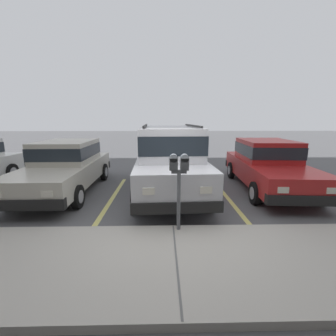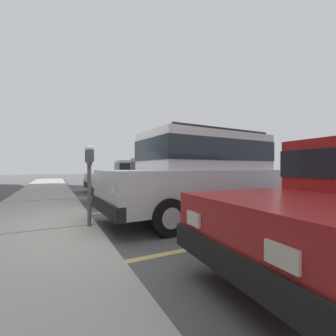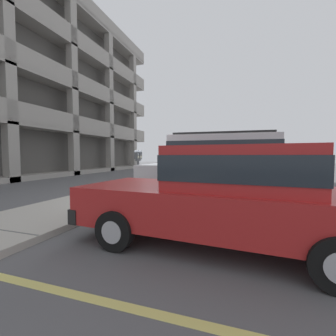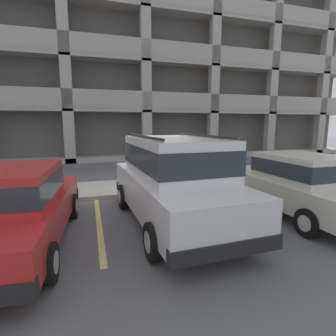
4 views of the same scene
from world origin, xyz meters
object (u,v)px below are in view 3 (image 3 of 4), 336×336
object	(u,v)px
blue_coupe	(239,166)
silver_suv	(221,166)
parking_meter_near	(138,162)
red_sedan	(226,193)
dark_hatchback	(234,169)

from	to	relation	value
blue_coupe	silver_suv	bearing A→B (deg)	-178.90
blue_coupe	parking_meter_near	size ratio (longest dim) A/B	3.15
red_sedan	dark_hatchback	xyz separation A→B (m)	(6.32, 0.13, 0.00)
red_sedan	dark_hatchback	size ratio (longest dim) A/B	1.02
dark_hatchback	parking_meter_near	distance (m)	4.37
dark_hatchback	blue_coupe	xyz separation A→B (m)	(3.55, -0.18, 0.00)
silver_suv	parking_meter_near	xyz separation A→B (m)	(-0.11, 2.63, 0.12)
parking_meter_near	silver_suv	bearing A→B (deg)	-87.61
dark_hatchback	blue_coupe	size ratio (longest dim) A/B	0.98
red_sedan	dark_hatchback	bearing A→B (deg)	5.01
silver_suv	blue_coupe	bearing A→B (deg)	-5.99
dark_hatchback	parking_meter_near	bearing A→B (deg)	138.11
silver_suv	red_sedan	size ratio (longest dim) A/B	1.06
silver_suv	dark_hatchback	size ratio (longest dim) A/B	1.08
silver_suv	dark_hatchback	xyz separation A→B (m)	(3.17, -0.23, -0.27)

